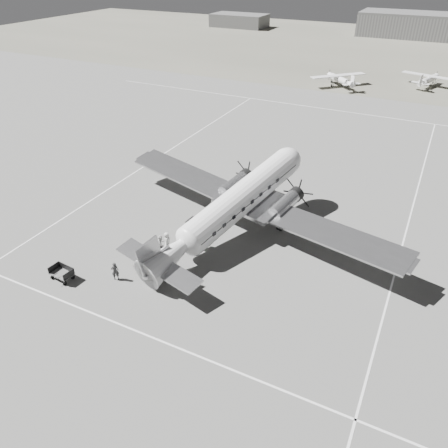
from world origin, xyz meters
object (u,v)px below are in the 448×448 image
(dc3_airliner, at_px, (234,206))
(passenger, at_px, (167,241))
(baggage_cart_far, at_px, (62,274))
(shed_secondary, at_px, (239,20))
(ground_crew, at_px, (115,271))
(light_plane_right, at_px, (429,81))
(light_plane_left, at_px, (339,80))
(baggage_cart_near, at_px, (153,253))
(ramp_agent, at_px, (161,244))
(hangar_main, at_px, (434,26))

(dc3_airliner, distance_m, passenger, 6.58)
(baggage_cart_far, xyz_separation_m, passenger, (5.16, 7.16, 0.30))
(shed_secondary, relative_size, ground_crew, 11.37)
(baggage_cart_far, distance_m, ground_crew, 4.22)
(light_plane_right, bearing_deg, light_plane_left, -136.96)
(baggage_cart_far, relative_size, ground_crew, 1.18)
(baggage_cart_near, xyz_separation_m, ground_crew, (-0.98, -3.72, 0.35))
(baggage_cart_far, xyz_separation_m, ramp_agent, (5.00, 6.52, 0.32))
(hangar_main, relative_size, ramp_agent, 24.84)
(hangar_main, distance_m, passenger, 125.40)
(baggage_cart_near, xyz_separation_m, ramp_agent, (0.24, 0.92, 0.40))
(dc3_airliner, xyz_separation_m, light_plane_right, (11.02, 62.34, -1.78))
(light_plane_left, xyz_separation_m, light_plane_right, (15.14, 7.50, -0.04))
(ramp_agent, height_order, passenger, ramp_agent)
(light_plane_right, relative_size, baggage_cart_far, 5.80)
(shed_secondary, bearing_deg, hangar_main, 4.76)
(hangar_main, relative_size, dc3_airliner, 1.38)
(shed_secondary, bearing_deg, light_plane_right, -39.56)
(baggage_cart_near, distance_m, ramp_agent, 1.04)
(baggage_cart_near, relative_size, passenger, 0.95)
(hangar_main, bearing_deg, light_plane_left, -99.70)
(baggage_cart_near, relative_size, ramp_agent, 0.93)
(shed_secondary, height_order, light_plane_right, shed_secondary)
(ground_crew, bearing_deg, light_plane_right, -143.58)
(hangar_main, height_order, light_plane_left, hangar_main)
(light_plane_left, height_order, ground_crew, light_plane_left)
(dc3_airliner, xyz_separation_m, passenger, (-4.13, -4.68, -2.08))
(shed_secondary, xyz_separation_m, dc3_airliner, (52.95, -115.19, 0.90))
(ramp_agent, relative_size, passenger, 1.02)
(shed_secondary, height_order, ramp_agent, shed_secondary)
(light_plane_right, relative_size, ramp_agent, 6.42)
(light_plane_left, bearing_deg, ramp_agent, -135.59)
(baggage_cart_near, height_order, passenger, passenger)
(ground_crew, height_order, ramp_agent, ramp_agent)
(ground_crew, bearing_deg, light_plane_left, -131.93)
(dc3_airliner, height_order, baggage_cart_far, dc3_airliner)
(baggage_cart_far, bearing_deg, passenger, 59.40)
(dc3_airliner, relative_size, light_plane_left, 2.72)
(hangar_main, distance_m, baggage_cart_far, 133.07)
(passenger, bearing_deg, light_plane_left, -20.99)
(baggage_cart_far, height_order, ramp_agent, ramp_agent)
(baggage_cart_far, distance_m, ramp_agent, 8.22)
(hangar_main, xyz_separation_m, ground_crew, (-12.57, -130.15, -2.51))
(baggage_cart_near, bearing_deg, shed_secondary, 95.43)
(hangar_main, distance_m, ramp_agent, 126.05)
(light_plane_right, bearing_deg, dc3_airliner, -83.32)
(hangar_main, height_order, light_plane_right, hangar_main)
(light_plane_left, relative_size, baggage_cart_far, 5.99)
(ground_crew, distance_m, passenger, 5.46)
(ramp_agent, bearing_deg, light_plane_right, -17.20)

